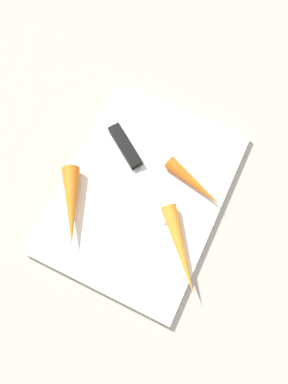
{
  "coord_description": "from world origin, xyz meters",
  "views": [
    {
      "loc": [
        0.18,
        0.09,
        0.6
      ],
      "look_at": [
        0.0,
        0.0,
        0.01
      ],
      "focal_mm": 33.59,
      "sensor_mm": 36.0,
      "label": 1
    }
  ],
  "objects_px": {
    "carrot_shortest": "(194,183)",
    "carrot_medium": "(71,205)",
    "carrot_longest": "(181,249)",
    "knife": "(129,152)",
    "cutting_board": "(144,193)"
  },
  "relations": [
    {
      "from": "carrot_shortest",
      "to": "carrot_medium",
      "type": "height_order",
      "value": "carrot_medium"
    },
    {
      "from": "carrot_shortest",
      "to": "carrot_longest",
      "type": "bearing_deg",
      "value": -60.81
    },
    {
      "from": "knife",
      "to": "carrot_medium",
      "type": "height_order",
      "value": "carrot_medium"
    },
    {
      "from": "knife",
      "to": "carrot_longest",
      "type": "relative_size",
      "value": 1.21
    },
    {
      "from": "carrot_shortest",
      "to": "carrot_medium",
      "type": "distance_m",
      "value": 0.21
    },
    {
      "from": "carrot_shortest",
      "to": "carrot_medium",
      "type": "xyz_separation_m",
      "value": [
        0.13,
        -0.17,
        0.0
      ]
    },
    {
      "from": "cutting_board",
      "to": "carrot_shortest",
      "type": "bearing_deg",
      "value": 123.46
    },
    {
      "from": "cutting_board",
      "to": "carrot_longest",
      "type": "bearing_deg",
      "value": 55.76
    },
    {
      "from": "cutting_board",
      "to": "carrot_longest",
      "type": "xyz_separation_m",
      "value": [
        0.07,
        0.1,
        0.02
      ]
    },
    {
      "from": "cutting_board",
      "to": "carrot_longest",
      "type": "distance_m",
      "value": 0.12
    },
    {
      "from": "carrot_medium",
      "to": "cutting_board",
      "type": "bearing_deg",
      "value": 99.01
    },
    {
      "from": "carrot_shortest",
      "to": "knife",
      "type": "bearing_deg",
      "value": -165.57
    },
    {
      "from": "cutting_board",
      "to": "carrot_medium",
      "type": "relative_size",
      "value": 2.7
    },
    {
      "from": "knife",
      "to": "cutting_board",
      "type": "bearing_deg",
      "value": -9.07
    },
    {
      "from": "carrot_longest",
      "to": "carrot_shortest",
      "type": "bearing_deg",
      "value": 152.22
    }
  ]
}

